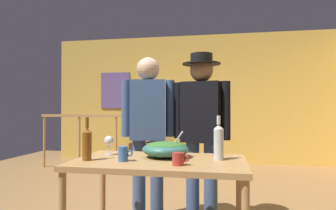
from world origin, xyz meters
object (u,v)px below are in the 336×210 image
(tv_console, at_px, (152,153))
(flat_screen_tv, at_px, (152,131))
(serving_table, at_px, (160,170))
(mug_blue, at_px, (123,154))
(mug_red, at_px, (178,159))
(person_standing_right, at_px, (202,124))
(stair_railing, at_px, (143,133))
(framed_picture, at_px, (115,90))
(salad_bowl, at_px, (166,148))
(person_standing_left, at_px, (148,126))
(wine_glass, at_px, (109,142))
(wine_bottle_amber, at_px, (87,143))
(wine_bottle_clear, at_px, (219,141))

(tv_console, distance_m, flat_screen_tv, 0.46)
(serving_table, xyz_separation_m, mug_blue, (-0.25, -0.12, 0.13))
(mug_red, distance_m, person_standing_right, 0.91)
(mug_red, bearing_deg, person_standing_right, 83.75)
(serving_table, distance_m, mug_red, 0.29)
(tv_console, bearing_deg, stair_railing, -90.11)
(mug_red, height_order, person_standing_right, person_standing_right)
(flat_screen_tv, relative_size, person_standing_right, 0.30)
(framed_picture, xyz_separation_m, tv_console, (0.93, -0.29, -1.34))
(salad_bowl, distance_m, person_standing_left, 0.65)
(framed_picture, relative_size, wine_glass, 5.00)
(wine_bottle_amber, bearing_deg, flat_screen_tv, 96.52)
(framed_picture, xyz_separation_m, wine_bottle_clear, (2.34, -4.00, -0.66))
(framed_picture, relative_size, mug_red, 6.89)
(flat_screen_tv, bearing_deg, wine_glass, -82.00)
(framed_picture, height_order, tv_console, framed_picture)
(tv_console, bearing_deg, person_standing_right, -68.17)
(stair_railing, relative_size, flat_screen_tv, 6.02)
(framed_picture, xyz_separation_m, person_standing_right, (2.17, -3.38, -0.56))
(flat_screen_tv, bearing_deg, serving_table, -75.48)
(flat_screen_tv, bearing_deg, person_standing_right, -67.97)
(mug_blue, distance_m, person_standing_right, 0.97)
(tv_console, height_order, mug_blue, mug_blue)
(stair_railing, height_order, person_standing_left, person_standing_left)
(tv_console, height_order, wine_bottle_clear, wine_bottle_clear)
(tv_console, bearing_deg, serving_table, -75.60)
(framed_picture, xyz_separation_m, salad_bowl, (1.92, -3.95, -0.73))
(framed_picture, bearing_deg, person_standing_right, -57.34)
(serving_table, bearing_deg, wine_bottle_amber, -165.90)
(salad_bowl, bearing_deg, serving_table, -100.64)
(framed_picture, bearing_deg, wine_glass, -69.92)
(wine_bottle_clear, xyz_separation_m, person_standing_left, (-0.71, 0.62, 0.08))
(tv_console, bearing_deg, mug_red, -73.96)
(mug_red, bearing_deg, wine_bottle_clear, 44.49)
(framed_picture, distance_m, mug_red, 4.80)
(flat_screen_tv, xyz_separation_m, salad_bowl, (0.99, -3.63, 0.15))
(framed_picture, bearing_deg, serving_table, -64.97)
(mug_blue, bearing_deg, serving_table, 25.22)
(wine_bottle_clear, xyz_separation_m, person_standing_right, (-0.17, 0.62, 0.10))
(flat_screen_tv, relative_size, mug_red, 4.38)
(serving_table, bearing_deg, stair_railing, 107.71)
(serving_table, distance_m, salad_bowl, 0.19)
(serving_table, bearing_deg, person_standing_left, 111.37)
(framed_picture, distance_m, flat_screen_tv, 1.32)
(flat_screen_tv, distance_m, person_standing_right, 3.32)
(salad_bowl, bearing_deg, mug_red, -64.44)
(stair_railing, bearing_deg, tv_console, 89.89)
(wine_glass, bearing_deg, framed_picture, 110.08)
(tv_console, xyz_separation_m, mug_red, (1.14, -3.97, 0.59))
(wine_bottle_clear, xyz_separation_m, mug_blue, (-0.69, -0.18, -0.08))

